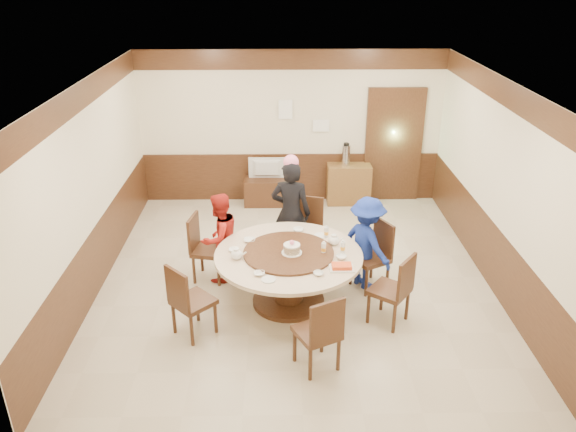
{
  "coord_description": "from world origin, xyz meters",
  "views": [
    {
      "loc": [
        -0.23,
        -6.99,
        4.22
      ],
      "look_at": [
        -0.11,
        -0.22,
        1.1
      ],
      "focal_mm": 35.0,
      "sensor_mm": 36.0,
      "label": 1
    }
  ],
  "objects_px": {
    "shrimp_platter": "(342,267)",
    "person_red": "(220,238)",
    "thermos": "(346,155)",
    "television": "(267,169)",
    "tv_stand": "(267,191)",
    "person_standing": "(291,213)",
    "side_cabinet": "(349,184)",
    "birthday_cake": "(292,249)",
    "person_blue": "(367,243)",
    "banquet_table": "(289,268)"
  },
  "relations": [
    {
      "from": "banquet_table",
      "to": "person_standing",
      "type": "height_order",
      "value": "person_standing"
    },
    {
      "from": "tv_stand",
      "to": "thermos",
      "type": "xyz_separation_m",
      "value": [
        1.45,
        0.03,
        0.69
      ]
    },
    {
      "from": "person_standing",
      "to": "thermos",
      "type": "xyz_separation_m",
      "value": [
        1.06,
        2.26,
        0.13
      ]
    },
    {
      "from": "person_blue",
      "to": "thermos",
      "type": "xyz_separation_m",
      "value": [
        0.03,
        2.95,
        0.28
      ]
    },
    {
      "from": "tv_stand",
      "to": "shrimp_platter",
      "type": "bearing_deg",
      "value": -75.37
    },
    {
      "from": "thermos",
      "to": "person_red",
      "type": "bearing_deg",
      "value": -126.96
    },
    {
      "from": "banquet_table",
      "to": "thermos",
      "type": "xyz_separation_m",
      "value": [
        1.11,
        3.4,
        0.41
      ]
    },
    {
      "from": "person_red",
      "to": "side_cabinet",
      "type": "relative_size",
      "value": 1.64
    },
    {
      "from": "tv_stand",
      "to": "side_cabinet",
      "type": "relative_size",
      "value": 1.06
    },
    {
      "from": "banquet_table",
      "to": "television",
      "type": "xyz_separation_m",
      "value": [
        -0.34,
        3.37,
        0.16
      ]
    },
    {
      "from": "person_standing",
      "to": "shrimp_platter",
      "type": "height_order",
      "value": "person_standing"
    },
    {
      "from": "side_cabinet",
      "to": "birthday_cake",
      "type": "bearing_deg",
      "value": -108.45
    },
    {
      "from": "banquet_table",
      "to": "thermos",
      "type": "relative_size",
      "value": 5.06
    },
    {
      "from": "person_standing",
      "to": "birthday_cake",
      "type": "distance_m",
      "value": 1.18
    },
    {
      "from": "television",
      "to": "tv_stand",
      "type": "bearing_deg",
      "value": -0.0
    },
    {
      "from": "side_cabinet",
      "to": "person_standing",
      "type": "bearing_deg",
      "value": -116.64
    },
    {
      "from": "person_standing",
      "to": "tv_stand",
      "type": "relative_size",
      "value": 1.9
    },
    {
      "from": "banquet_table",
      "to": "tv_stand",
      "type": "distance_m",
      "value": 3.39
    },
    {
      "from": "person_blue",
      "to": "thermos",
      "type": "distance_m",
      "value": 2.96
    },
    {
      "from": "shrimp_platter",
      "to": "person_blue",
      "type": "bearing_deg",
      "value": 62.87
    },
    {
      "from": "person_blue",
      "to": "birthday_cake",
      "type": "relative_size",
      "value": 5.01
    },
    {
      "from": "television",
      "to": "shrimp_platter",
      "type": "bearing_deg",
      "value": 106.34
    },
    {
      "from": "birthday_cake",
      "to": "side_cabinet",
      "type": "height_order",
      "value": "birthday_cake"
    },
    {
      "from": "person_standing",
      "to": "person_blue",
      "type": "bearing_deg",
      "value": 158.04
    },
    {
      "from": "person_red",
      "to": "shrimp_platter",
      "type": "height_order",
      "value": "person_red"
    },
    {
      "from": "shrimp_platter",
      "to": "person_red",
      "type": "bearing_deg",
      "value": 146.53
    },
    {
      "from": "tv_stand",
      "to": "person_red",
      "type": "bearing_deg",
      "value": -102.71
    },
    {
      "from": "tv_stand",
      "to": "birthday_cake",
      "type": "bearing_deg",
      "value": -83.62
    },
    {
      "from": "birthday_cake",
      "to": "tv_stand",
      "type": "bearing_deg",
      "value": 96.38
    },
    {
      "from": "birthday_cake",
      "to": "television",
      "type": "relative_size",
      "value": 0.39
    },
    {
      "from": "person_standing",
      "to": "person_red",
      "type": "distance_m",
      "value": 1.13
    },
    {
      "from": "shrimp_platter",
      "to": "thermos",
      "type": "bearing_deg",
      "value": 82.96
    },
    {
      "from": "person_blue",
      "to": "side_cabinet",
      "type": "xyz_separation_m",
      "value": [
        0.11,
        2.95,
        -0.29
      ]
    },
    {
      "from": "person_blue",
      "to": "shrimp_platter",
      "type": "xyz_separation_m",
      "value": [
        -0.44,
        -0.85,
        0.11
      ]
    },
    {
      "from": "tv_stand",
      "to": "television",
      "type": "xyz_separation_m",
      "value": [
        0.0,
        0.0,
        0.45
      ]
    },
    {
      "from": "person_standing",
      "to": "person_red",
      "type": "relative_size",
      "value": 1.24
    },
    {
      "from": "person_red",
      "to": "person_standing",
      "type": "bearing_deg",
      "value": 157.84
    },
    {
      "from": "person_red",
      "to": "tv_stand",
      "type": "bearing_deg",
      "value": -150.73
    },
    {
      "from": "banquet_table",
      "to": "tv_stand",
      "type": "height_order",
      "value": "banquet_table"
    },
    {
      "from": "person_blue",
      "to": "birthday_cake",
      "type": "bearing_deg",
      "value": 80.97
    },
    {
      "from": "person_standing",
      "to": "side_cabinet",
      "type": "height_order",
      "value": "person_standing"
    },
    {
      "from": "person_standing",
      "to": "person_red",
      "type": "height_order",
      "value": "person_standing"
    },
    {
      "from": "television",
      "to": "thermos",
      "type": "distance_m",
      "value": 1.48
    },
    {
      "from": "person_blue",
      "to": "person_red",
      "type": "bearing_deg",
      "value": 50.12
    },
    {
      "from": "banquet_table",
      "to": "person_standing",
      "type": "xyz_separation_m",
      "value": [
        0.06,
        1.14,
        0.28
      ]
    },
    {
      "from": "person_blue",
      "to": "television",
      "type": "xyz_separation_m",
      "value": [
        -1.42,
        2.92,
        0.03
      ]
    },
    {
      "from": "person_red",
      "to": "television",
      "type": "relative_size",
      "value": 1.93
    },
    {
      "from": "person_blue",
      "to": "television",
      "type": "relative_size",
      "value": 1.95
    },
    {
      "from": "person_red",
      "to": "tv_stand",
      "type": "relative_size",
      "value": 1.54
    },
    {
      "from": "person_red",
      "to": "banquet_table",
      "type": "bearing_deg",
      "value": 97.7
    }
  ]
}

